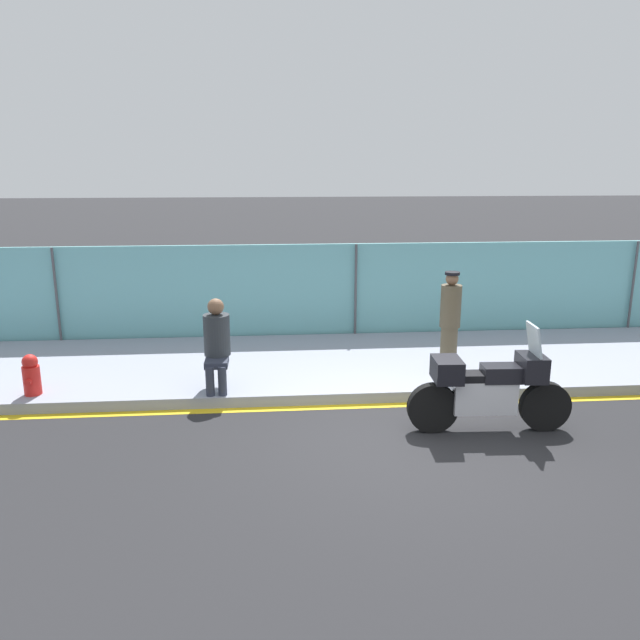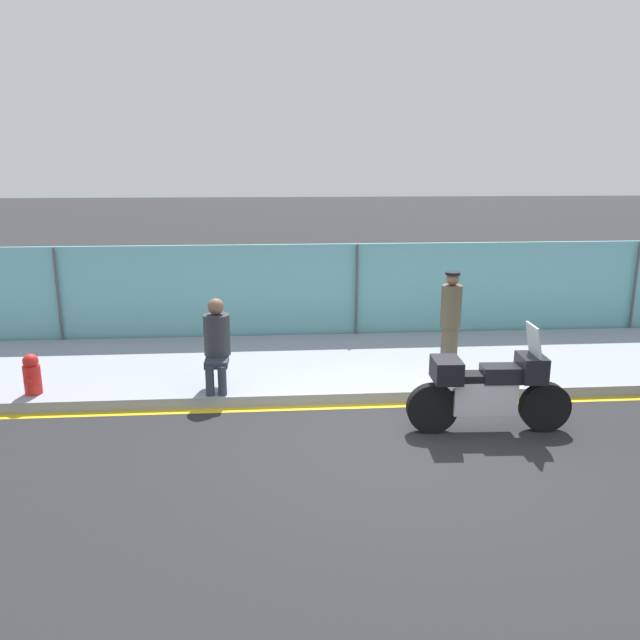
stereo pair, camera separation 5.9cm
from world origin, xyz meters
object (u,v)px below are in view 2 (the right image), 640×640
object	(u,v)px
fire_hydrant	(32,374)
motorcycle	(488,389)
officer_standing	(450,319)
person_seated_on_curb	(217,339)

from	to	relation	value
fire_hydrant	motorcycle	bearing A→B (deg)	-12.91
motorcycle	fire_hydrant	world-z (taller)	motorcycle
officer_standing	fire_hydrant	distance (m)	6.61
person_seated_on_curb	fire_hydrant	xyz separation A→B (m)	(-2.74, -0.11, -0.46)
person_seated_on_curb	fire_hydrant	world-z (taller)	person_seated_on_curb
motorcycle	officer_standing	size ratio (longest dim) A/B	1.36
officer_standing	fire_hydrant	size ratio (longest dim) A/B	2.63
officer_standing	fire_hydrant	xyz separation A→B (m)	(-6.55, -0.75, -0.53)
person_seated_on_curb	motorcycle	bearing A→B (deg)	-23.12
motorcycle	fire_hydrant	distance (m)	6.62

